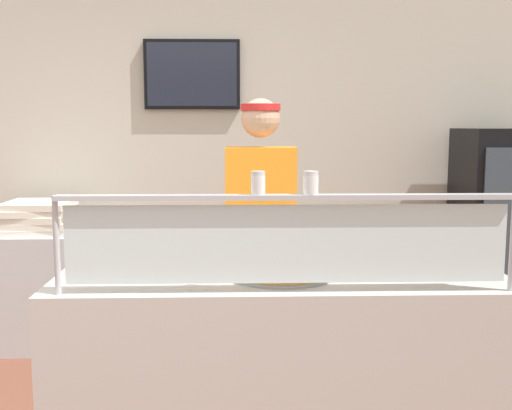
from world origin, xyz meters
name	(u,v)px	position (x,y,z in m)	size (l,w,h in m)	color
ground_plane	(273,409)	(1.01, 1.00, 0.00)	(12.00, 12.00, 0.00)	brown
shop_rear_unit	(261,157)	(1.01, 2.59, 1.36)	(6.42, 0.13, 2.70)	beige
serving_counter	(282,378)	(1.01, 0.33, 0.47)	(2.02, 0.65, 0.95)	#BCB7B2
sneeze_guard	(287,230)	(1.01, 0.06, 1.21)	(1.85, 0.06, 0.40)	#B2B5BC
pizza_tray	(280,271)	(1.01, 0.36, 0.97)	(0.52, 0.52, 0.04)	#9EA0A8
pizza_server	(287,267)	(1.03, 0.34, 0.99)	(0.07, 0.28, 0.01)	#ADAFB7
parmesan_shaker	(258,184)	(0.90, 0.06, 1.39)	(0.06, 0.06, 0.09)	white
pepper_flake_shaker	(311,184)	(1.10, 0.06, 1.39)	(0.06, 0.06, 0.09)	white
worker_figure	(261,237)	(0.94, 0.98, 1.01)	(0.41, 0.50, 1.76)	#23232D
drink_fridge	(500,235)	(2.78, 2.14, 0.80)	(0.62, 0.61, 1.59)	black
prep_shelf	(43,289)	(-0.61, 2.10, 0.42)	(0.70, 0.55, 0.85)	#B7BABF
pizza_box_stack	(40,217)	(-0.62, 2.10, 0.96)	(0.49, 0.48, 0.22)	silver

